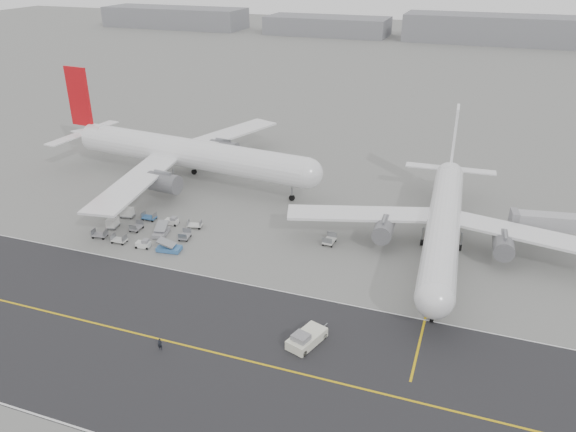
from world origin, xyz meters
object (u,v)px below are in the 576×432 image
(pushback_tug, at_px, (306,339))
(ground_crew_a, at_px, (160,344))
(airliner_a, at_px, (184,152))
(jet_bridge, at_px, (559,224))
(airliner_b, at_px, (444,220))

(pushback_tug, distance_m, ground_crew_a, 18.32)
(airliner_a, bearing_deg, pushback_tug, -130.93)
(airliner_a, xyz_separation_m, ground_crew_a, (25.06, -51.48, -5.51))
(airliner_a, bearing_deg, jet_bridge, -88.43)
(airliner_b, relative_size, jet_bridge, 3.38)
(pushback_tug, distance_m, jet_bridge, 50.16)
(airliner_a, xyz_separation_m, pushback_tug, (41.90, -44.25, -5.47))
(airliner_b, xyz_separation_m, ground_crew_a, (-30.20, -38.81, -4.49))
(airliner_a, bearing_deg, airliner_b, -97.28)
(airliner_a, distance_m, jet_bridge, 73.45)
(airliner_b, relative_size, pushback_tug, 7.16)
(airliner_a, xyz_separation_m, jet_bridge, (73.23, -5.21, -2.22))
(airliner_a, relative_size, pushback_tug, 8.55)
(pushback_tug, height_order, jet_bridge, jet_bridge)
(airliner_b, xyz_separation_m, pushback_tug, (-13.37, -31.58, -4.44))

